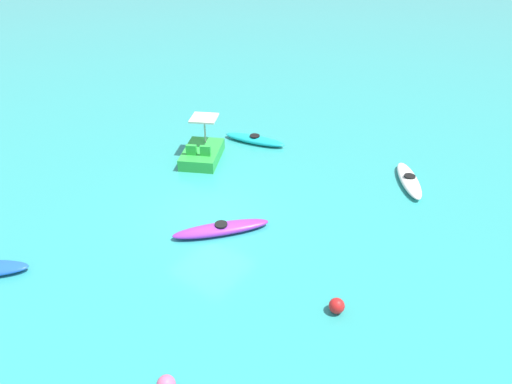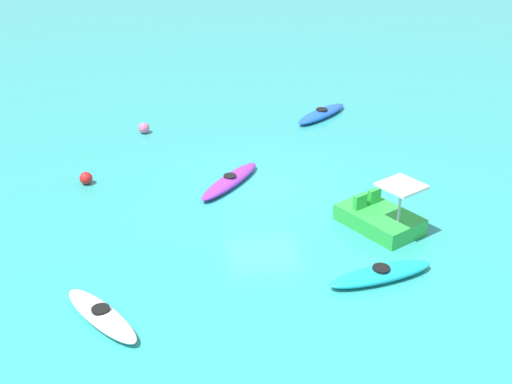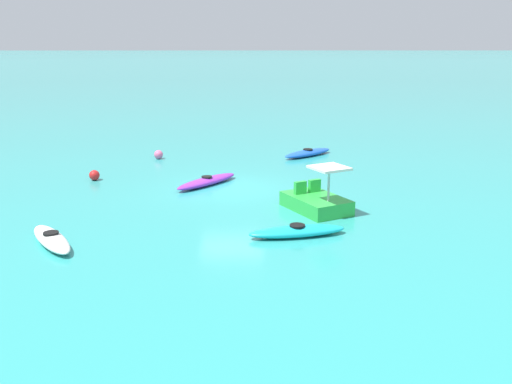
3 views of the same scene
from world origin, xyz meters
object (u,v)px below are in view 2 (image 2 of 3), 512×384
object	(u,v)px
kayak_cyan	(381,274)
kayak_purple	(230,181)
kayak_white	(101,315)
buoy_red	(86,178)
pedal_boat_green	(380,217)
kayak_blue	(322,114)
buoy_pink	(144,128)

from	to	relation	value
kayak_cyan	kayak_purple	xyz separation A→B (m)	(6.22, 3.18, -0.00)
kayak_white	kayak_purple	bearing A→B (deg)	-29.90
buoy_red	kayak_cyan	bearing A→B (deg)	-131.65
kayak_purple	pedal_boat_green	bearing A→B (deg)	-131.29
kayak_blue	buoy_pink	world-z (taller)	buoy_pink
kayak_cyan	kayak_purple	distance (m)	6.98
kayak_white	kayak_purple	size ratio (longest dim) A/B	0.91
kayak_purple	kayak_blue	bearing A→B (deg)	-38.19
buoy_red	pedal_boat_green	bearing A→B (deg)	-116.57
kayak_cyan	pedal_boat_green	xyz separation A→B (m)	(2.67, -0.86, 0.17)
kayak_blue	pedal_boat_green	xyz separation A→B (m)	(-9.46, 0.61, 0.17)
kayak_white	kayak_purple	xyz separation A→B (m)	(6.85, -3.94, -0.00)
kayak_cyan	kayak_blue	size ratio (longest dim) A/B	1.06
pedal_boat_green	kayak_blue	bearing A→B (deg)	-3.68
buoy_pink	kayak_purple	bearing A→B (deg)	-152.02
kayak_blue	kayak_cyan	bearing A→B (deg)	173.09
kayak_white	pedal_boat_green	size ratio (longest dim) A/B	0.96
kayak_white	pedal_boat_green	bearing A→B (deg)	-67.53
kayak_cyan	buoy_red	bearing A→B (deg)	48.35
kayak_white	buoy_red	xyz separation A→B (m)	(7.71, 0.84, 0.05)
buoy_pink	pedal_boat_green	bearing A→B (deg)	-142.19
kayak_purple	kayak_blue	size ratio (longest dim) A/B	1.04
pedal_boat_green	buoy_red	world-z (taller)	pedal_boat_green
kayak_cyan	kayak_blue	xyz separation A→B (m)	(12.13, -1.47, -0.00)
kayak_purple	buoy_pink	xyz separation A→B (m)	(5.26, 2.80, 0.06)
kayak_white	buoy_red	distance (m)	7.76
kayak_purple	buoy_pink	world-z (taller)	buoy_pink
kayak_purple	buoy_pink	bearing A→B (deg)	27.98
kayak_purple	kayak_white	bearing A→B (deg)	150.10
kayak_white	buoy_pink	size ratio (longest dim) A/B	6.23
kayak_cyan	kayak_blue	world-z (taller)	same
kayak_white	kayak_cyan	bearing A→B (deg)	-84.90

